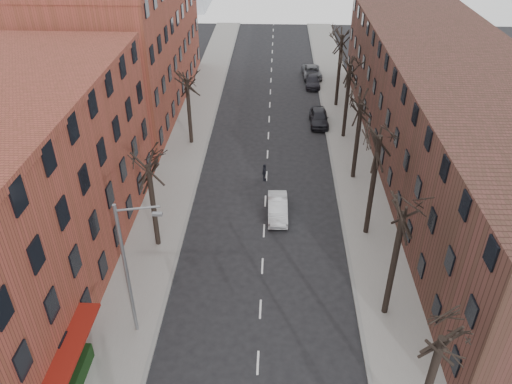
# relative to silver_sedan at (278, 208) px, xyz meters

# --- Properties ---
(sidewalk_left) EXTENTS (4.00, 90.00, 0.15)m
(sidewalk_left) POSITION_rel_silver_sedan_xyz_m (-9.00, 13.00, -0.64)
(sidewalk_left) COLOR gray
(sidewalk_left) RESTS_ON ground
(sidewalk_right) EXTENTS (4.00, 90.00, 0.15)m
(sidewalk_right) POSITION_rel_silver_sedan_xyz_m (7.00, 13.00, -0.64)
(sidewalk_right) COLOR gray
(sidewalk_right) RESTS_ON ground
(building_left_near) EXTENTS (12.00, 26.00, 12.00)m
(building_left_near) POSITION_rel_silver_sedan_xyz_m (-17.00, -7.00, 5.29)
(building_left_near) COLOR brown
(building_left_near) RESTS_ON ground
(building_left_far) EXTENTS (12.00, 28.00, 14.00)m
(building_left_far) POSITION_rel_silver_sedan_xyz_m (-17.00, 22.00, 6.29)
(building_left_far) COLOR brown
(building_left_far) RESTS_ON ground
(building_right) EXTENTS (12.00, 50.00, 10.00)m
(building_right) POSITION_rel_silver_sedan_xyz_m (15.00, 8.00, 4.29)
(building_right) COLOR #4D2A24
(building_right) RESTS_ON ground
(tree_right_b) EXTENTS (5.20, 5.20, 10.80)m
(tree_right_b) POSITION_rel_silver_sedan_xyz_m (6.60, -10.00, -0.71)
(tree_right_b) COLOR black
(tree_right_b) RESTS_ON ground
(tree_right_c) EXTENTS (5.20, 5.20, 11.60)m
(tree_right_c) POSITION_rel_silver_sedan_xyz_m (6.60, -2.00, -0.71)
(tree_right_c) COLOR black
(tree_right_c) RESTS_ON ground
(tree_right_d) EXTENTS (5.20, 5.20, 10.00)m
(tree_right_d) POSITION_rel_silver_sedan_xyz_m (6.60, 6.00, -0.71)
(tree_right_d) COLOR black
(tree_right_d) RESTS_ON ground
(tree_right_e) EXTENTS (5.20, 5.20, 10.80)m
(tree_right_e) POSITION_rel_silver_sedan_xyz_m (6.60, 14.00, -0.71)
(tree_right_e) COLOR black
(tree_right_e) RESTS_ON ground
(tree_right_f) EXTENTS (5.20, 5.20, 11.60)m
(tree_right_f) POSITION_rel_silver_sedan_xyz_m (6.60, 22.00, -0.71)
(tree_right_f) COLOR black
(tree_right_f) RESTS_ON ground
(tree_left_a) EXTENTS (5.20, 5.20, 9.50)m
(tree_left_a) POSITION_rel_silver_sedan_xyz_m (-8.60, -4.00, -0.71)
(tree_left_a) COLOR black
(tree_left_a) RESTS_ON ground
(tree_left_b) EXTENTS (5.20, 5.20, 9.50)m
(tree_left_b) POSITION_rel_silver_sedan_xyz_m (-8.60, 12.00, -0.71)
(tree_left_b) COLOR black
(tree_left_b) RESTS_ON ground
(streetlight) EXTENTS (2.45, 0.22, 9.03)m
(streetlight) POSITION_rel_silver_sedan_xyz_m (-8.03, -12.00, 4.30)
(streetlight) COLOR slate
(streetlight) RESTS_ON ground
(silver_sedan) EXTENTS (1.61, 4.35, 1.42)m
(silver_sedan) POSITION_rel_silver_sedan_xyz_m (0.00, 0.00, 0.00)
(silver_sedan) COLOR silver
(silver_sedan) RESTS_ON ground
(parked_car_near) EXTENTS (1.91, 4.71, 1.60)m
(parked_car_near) POSITION_rel_silver_sedan_xyz_m (4.30, 16.96, 0.09)
(parked_car_near) COLOR black
(parked_car_near) RESTS_ON ground
(parked_car_mid) EXTENTS (1.90, 4.47, 1.29)m
(parked_car_mid) POSITION_rel_silver_sedan_xyz_m (4.24, 28.13, -0.07)
(parked_car_mid) COLOR black
(parked_car_mid) RESTS_ON ground
(parked_car_far) EXTENTS (2.59, 5.16, 1.40)m
(parked_car_far) POSITION_rel_silver_sedan_xyz_m (4.30, 31.29, -0.01)
(parked_car_far) COLOR #55575D
(parked_car_far) RESTS_ON ground
(pedestrian_crossing) EXTENTS (0.43, 0.95, 1.59)m
(pedestrian_crossing) POSITION_rel_silver_sedan_xyz_m (-1.18, 5.26, 0.08)
(pedestrian_crossing) COLOR black
(pedestrian_crossing) RESTS_ON ground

